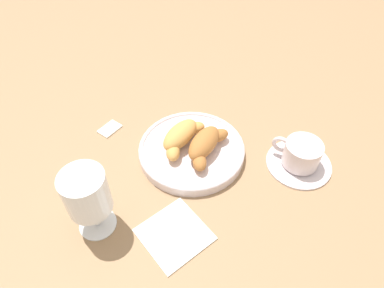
% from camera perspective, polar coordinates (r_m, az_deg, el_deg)
% --- Properties ---
extents(ground_plane, '(2.20, 2.20, 0.00)m').
position_cam_1_polar(ground_plane, '(0.75, -0.60, -1.54)').
color(ground_plane, '#997551').
extents(pastry_plate, '(0.23, 0.23, 0.02)m').
position_cam_1_polar(pastry_plate, '(0.74, -0.00, -0.89)').
color(pastry_plate, silver).
rests_on(pastry_plate, ground_plane).
extents(croissant_large, '(0.13, 0.09, 0.04)m').
position_cam_1_polar(croissant_large, '(0.73, -1.74, 1.34)').
color(croissant_large, '#D6994C').
rests_on(croissant_large, pastry_plate).
extents(croissant_small, '(0.14, 0.08, 0.04)m').
position_cam_1_polar(croissant_small, '(0.71, 2.21, -0.08)').
color(croissant_small, '#AD6B33').
rests_on(croissant_small, pastry_plate).
extents(coffee_cup_near, '(0.14, 0.14, 0.06)m').
position_cam_1_polar(coffee_cup_near, '(0.74, 17.53, -1.92)').
color(coffee_cup_near, silver).
rests_on(coffee_cup_near, ground_plane).
extents(juice_glass_left, '(0.08, 0.08, 0.14)m').
position_cam_1_polar(juice_glass_left, '(0.60, -16.99, -8.15)').
color(juice_glass_left, white).
rests_on(juice_glass_left, ground_plane).
extents(sugar_packet, '(0.06, 0.05, 0.01)m').
position_cam_1_polar(sugar_packet, '(0.82, -13.49, 2.55)').
color(sugar_packet, white).
rests_on(sugar_packet, ground_plane).
extents(folded_napkin, '(0.15, 0.15, 0.01)m').
position_cam_1_polar(folded_napkin, '(0.64, -2.92, -14.64)').
color(folded_napkin, silver).
rests_on(folded_napkin, ground_plane).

